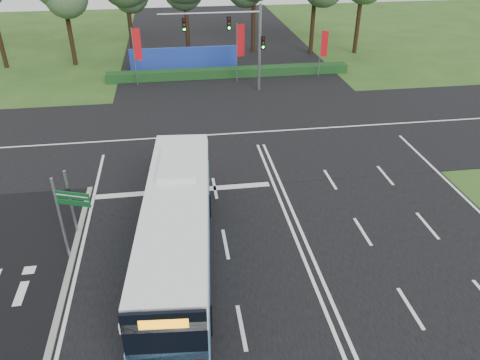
{
  "coord_description": "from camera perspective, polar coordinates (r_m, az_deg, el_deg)",
  "views": [
    {
      "loc": [
        -5.12,
        -16.99,
        13.43
      ],
      "look_at": [
        -2.33,
        2.0,
        2.22
      ],
      "focal_mm": 35.0,
      "sensor_mm": 36.0,
      "label": 1
    }
  ],
  "objects": [
    {
      "name": "road_cross",
      "position": [
        32.35,
        1.52,
        5.8
      ],
      "size": [
        120.0,
        14.0,
        0.05
      ],
      "primitive_type": "cube",
      "color": "black",
      "rests_on": "ground"
    },
    {
      "name": "kerb_strip",
      "position": [
        19.98,
        -21.06,
        -14.27
      ],
      "size": [
        0.25,
        18.0,
        0.12
      ],
      "primitive_type": "cube",
      "color": "gray",
      "rests_on": "ground"
    },
    {
      "name": "pedestrian_signal",
      "position": [
        22.76,
        -19.99,
        -2.36
      ],
      "size": [
        0.28,
        0.41,
        3.37
      ],
      "rotation": [
        0.0,
        0.0,
        0.07
      ],
      "color": "gray",
      "rests_on": "ground"
    },
    {
      "name": "banner_flag_left",
      "position": [
        41.7,
        -12.51,
        15.41
      ],
      "size": [
        0.69,
        0.31,
        4.94
      ],
      "rotation": [
        0.0,
        0.0,
        0.37
      ],
      "color": "gray",
      "rests_on": "ground"
    },
    {
      "name": "traffic_light_gantry",
      "position": [
        38.87,
        -0.27,
        17.25
      ],
      "size": [
        8.41,
        0.28,
        7.0
      ],
      "color": "gray",
      "rests_on": "ground"
    },
    {
      "name": "city_bus",
      "position": [
        19.83,
        -7.6,
        -5.88
      ],
      "size": [
        3.66,
        12.71,
        3.6
      ],
      "rotation": [
        0.0,
        0.0,
        -0.08
      ],
      "color": "#528DBF",
      "rests_on": "ground"
    },
    {
      "name": "banner_flag_mid",
      "position": [
        41.61,
        -0.05,
        16.19
      ],
      "size": [
        0.73,
        0.25,
        5.1
      ],
      "rotation": [
        0.0,
        0.0,
        0.28
      ],
      "color": "gray",
      "rests_on": "ground"
    },
    {
      "name": "street_sign",
      "position": [
        20.71,
        -20.44,
        -3.52
      ],
      "size": [
        1.51,
        0.62,
        4.07
      ],
      "rotation": [
        0.0,
        0.0,
        -0.35
      ],
      "color": "gray",
      "rests_on": "ground"
    },
    {
      "name": "ground",
      "position": [
        22.26,
        6.75,
        -7.08
      ],
      "size": [
        120.0,
        120.0,
        0.0
      ],
      "primitive_type": "plane",
      "color": "#284E1A",
      "rests_on": "ground"
    },
    {
      "name": "hedge",
      "position": [
        43.79,
        -1.29,
        12.97
      ],
      "size": [
        22.0,
        1.2,
        0.8
      ],
      "primitive_type": "cube",
      "color": "#133516",
      "rests_on": "ground"
    },
    {
      "name": "blue_hoarding",
      "position": [
        45.7,
        -6.85,
        14.43
      ],
      "size": [
        10.0,
        0.3,
        2.2
      ],
      "primitive_type": "cube",
      "color": "#1E39A5",
      "rests_on": "ground"
    },
    {
      "name": "road_main",
      "position": [
        22.24,
        6.76,
        -7.04
      ],
      "size": [
        20.0,
        120.0,
        0.04
      ],
      "primitive_type": "cube",
      "color": "black",
      "rests_on": "ground"
    },
    {
      "name": "banner_flag_right",
      "position": [
        43.79,
        10.13,
        15.74
      ],
      "size": [
        0.59,
        0.26,
        4.22
      ],
      "rotation": [
        0.0,
        0.0,
        -0.36
      ],
      "color": "gray",
      "rests_on": "ground"
    }
  ]
}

